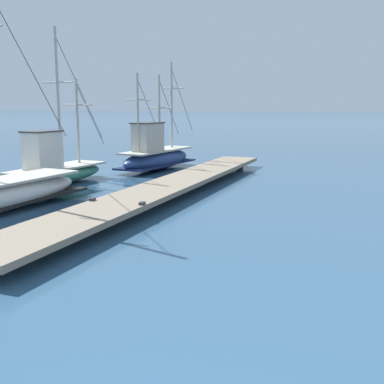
% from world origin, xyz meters
% --- Properties ---
extents(floating_dock, '(3.24, 18.53, 0.53)m').
position_xyz_m(floating_dock, '(-4.60, 14.22, 0.36)').
color(floating_dock, gray).
rests_on(floating_dock, ground).
extents(fishing_boat_0, '(2.42, 5.96, 6.16)m').
position_xyz_m(fishing_boat_0, '(-9.82, 15.22, 0.64)').
color(fishing_boat_0, '#337556').
rests_on(fishing_boat_0, ground).
extents(fishing_boat_1, '(2.54, 6.42, 5.25)m').
position_xyz_m(fishing_boat_1, '(-7.51, 20.46, 0.73)').
color(fishing_boat_1, navy).
rests_on(fishing_boat_1, ground).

